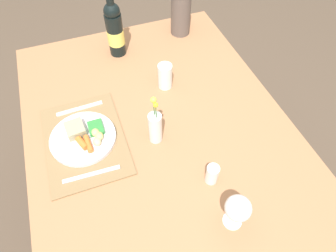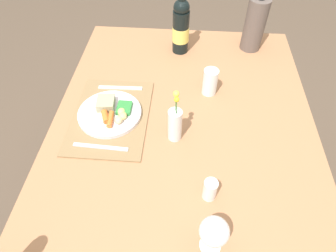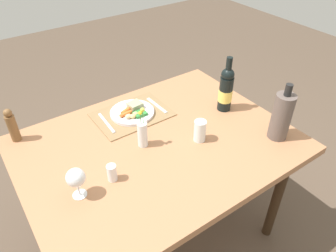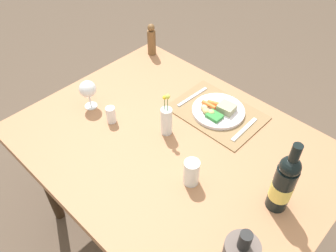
% 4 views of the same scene
% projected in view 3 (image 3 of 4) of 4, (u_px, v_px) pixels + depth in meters
% --- Properties ---
extents(ground_plane, '(8.00, 8.00, 0.00)m').
position_uv_depth(ground_plane, '(160.00, 231.00, 2.11)').
color(ground_plane, brown).
extents(dining_table, '(1.37, 1.03, 0.76)m').
position_uv_depth(dining_table, '(158.00, 153.00, 1.69)').
color(dining_table, '#A7704B').
rests_on(dining_table, ground_plane).
extents(placemat, '(0.42, 0.30, 0.01)m').
position_uv_depth(placemat, '(132.00, 114.00, 1.84)').
color(placemat, olive).
rests_on(placemat, dining_table).
extents(dinner_plate, '(0.25, 0.25, 0.05)m').
position_uv_depth(dinner_plate, '(133.00, 112.00, 1.83)').
color(dinner_plate, silver).
rests_on(dinner_plate, placemat).
extents(fork, '(0.02, 0.19, 0.00)m').
position_uv_depth(fork, '(157.00, 105.00, 1.90)').
color(fork, silver).
rests_on(fork, placemat).
extents(knife, '(0.02, 0.20, 0.00)m').
position_uv_depth(knife, '(106.00, 123.00, 1.77)').
color(knife, silver).
rests_on(knife, placemat).
extents(flower_vase, '(0.05, 0.05, 0.22)m').
position_uv_depth(flower_vase, '(142.00, 133.00, 1.59)').
color(flower_vase, silver).
rests_on(flower_vase, dining_table).
extents(pepper_mill, '(0.05, 0.05, 0.19)m').
position_uv_depth(pepper_mill, '(12.00, 126.00, 1.61)').
color(pepper_mill, brown).
rests_on(pepper_mill, dining_table).
extents(cooler_bottle, '(0.10, 0.10, 0.31)m').
position_uv_depth(cooler_bottle, '(282.00, 116.00, 1.61)').
color(cooler_bottle, '#5C4F49').
rests_on(cooler_bottle, dining_table).
extents(water_tumbler, '(0.06, 0.06, 0.12)m').
position_uv_depth(water_tumbler, '(200.00, 132.00, 1.63)').
color(water_tumbler, silver).
rests_on(water_tumbler, dining_table).
extents(wine_glass, '(0.08, 0.08, 0.15)m').
position_uv_depth(wine_glass, '(76.00, 178.00, 1.31)').
color(wine_glass, white).
rests_on(wine_glass, dining_table).
extents(wine_bottle, '(0.08, 0.08, 0.33)m').
position_uv_depth(wine_bottle, '(226.00, 89.00, 1.81)').
color(wine_bottle, black).
rests_on(wine_bottle, dining_table).
extents(salt_shaker, '(0.04, 0.04, 0.08)m').
position_uv_depth(salt_shaker, '(112.00, 173.00, 1.42)').
color(salt_shaker, white).
rests_on(salt_shaker, dining_table).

